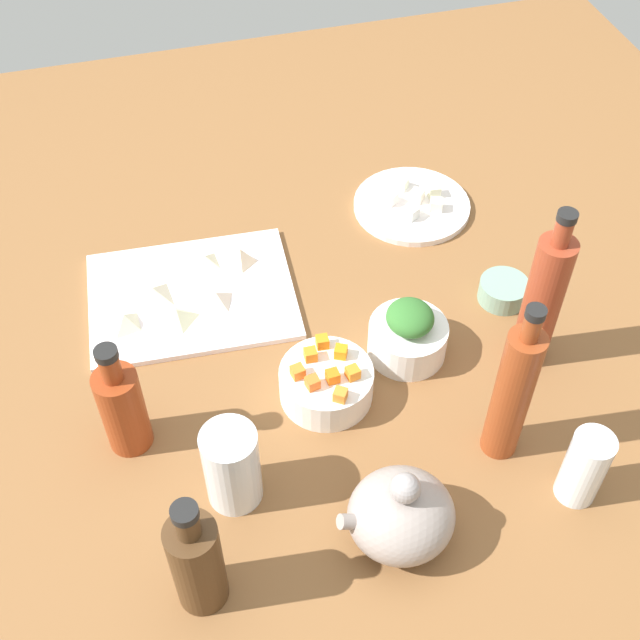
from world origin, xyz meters
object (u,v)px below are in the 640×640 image
(plate_tofu, at_px, (412,205))
(bottle_3, at_px, (513,393))
(teapot, at_px, (401,514))
(drinking_glass_0, at_px, (232,466))
(bottle_0, at_px, (543,300))
(bottle_1, at_px, (122,407))
(bowl_greens, at_px, (407,339))
(cutting_board, at_px, (192,296))
(bowl_small_side, at_px, (503,291))
(bowl_carrots, at_px, (326,383))
(drinking_glass_1, at_px, (584,467))
(bottle_2, at_px, (197,561))

(plate_tofu, distance_m, bottle_3, 0.54)
(teapot, height_order, drinking_glass_0, teapot)
(bottle_0, bearing_deg, plate_tofu, -81.77)
(teapot, relative_size, bottle_1, 0.78)
(teapot, bearing_deg, bowl_greens, -111.45)
(cutting_board, xyz_separation_m, bowl_small_side, (-0.50, 0.14, 0.01))
(bottle_1, bearing_deg, bowl_greens, -173.37)
(bowl_greens, xyz_separation_m, bowl_small_side, (-0.19, -0.07, -0.01))
(bowl_small_side, bearing_deg, cutting_board, -15.68)
(plate_tofu, relative_size, bowl_greens, 1.76)
(cutting_board, relative_size, teapot, 2.17)
(bowl_carrots, bearing_deg, drinking_glass_1, 138.53)
(bowl_greens, bearing_deg, drinking_glass_1, 114.98)
(cutting_board, bearing_deg, bowl_small_side, 164.32)
(bowl_small_side, relative_size, bottle_2, 0.39)
(drinking_glass_0, bearing_deg, bowl_greens, -150.47)
(bowl_small_side, distance_m, drinking_glass_0, 0.56)
(bowl_greens, xyz_separation_m, drinking_glass_1, (-0.14, 0.30, 0.03))
(drinking_glass_0, height_order, drinking_glass_1, drinking_glass_0)
(bowl_greens, height_order, drinking_glass_1, drinking_glass_1)
(bowl_small_side, bearing_deg, teapot, 49.48)
(bottle_2, relative_size, bottle_3, 0.73)
(cutting_board, bearing_deg, bottle_2, 82.16)
(bottle_3, bearing_deg, plate_tofu, -96.21)
(bottle_1, relative_size, bottle_3, 0.70)
(bowl_greens, relative_size, bowl_small_side, 1.51)
(bowl_small_side, bearing_deg, bottle_0, 84.80)
(cutting_board, distance_m, drinking_glass_1, 0.67)
(bowl_greens, height_order, drinking_glass_0, drinking_glass_0)
(drinking_glass_0, bearing_deg, drinking_glass_1, 164.73)
(bottle_3, bearing_deg, bottle_1, -16.44)
(bowl_carrots, bearing_deg, bottle_2, 47.89)
(bottle_0, xyz_separation_m, drinking_glass_0, (0.49, 0.12, -0.06))
(teapot, xyz_separation_m, drinking_glass_1, (-0.25, 0.00, 0.01))
(bowl_carrots, height_order, bottle_0, bottle_0)
(bottle_0, xyz_separation_m, bottle_2, (0.56, 0.25, -0.04))
(bowl_greens, height_order, bottle_2, bottle_2)
(teapot, bearing_deg, drinking_glass_0, -31.46)
(plate_tofu, height_order, bottle_2, bottle_2)
(cutting_board, xyz_separation_m, teapot, (-0.19, 0.50, 0.05))
(cutting_board, bearing_deg, drinking_glass_0, 89.46)
(bowl_small_side, height_order, bottle_0, bottle_0)
(bottle_0, distance_m, bottle_3, 0.18)
(drinking_glass_0, distance_m, drinking_glass_1, 0.46)
(bottle_2, bearing_deg, drinking_glass_0, -117.39)
(bottle_3, bearing_deg, teapot, 27.09)
(bowl_greens, bearing_deg, bowl_carrots, 18.22)
(bottle_0, distance_m, drinking_glass_0, 0.51)
(drinking_glass_0, bearing_deg, bottle_1, -44.50)
(bottle_0, bearing_deg, bottle_3, 51.85)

